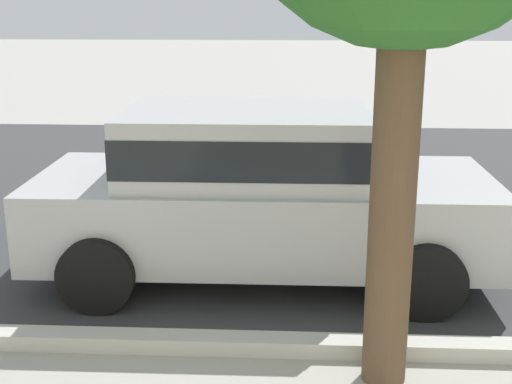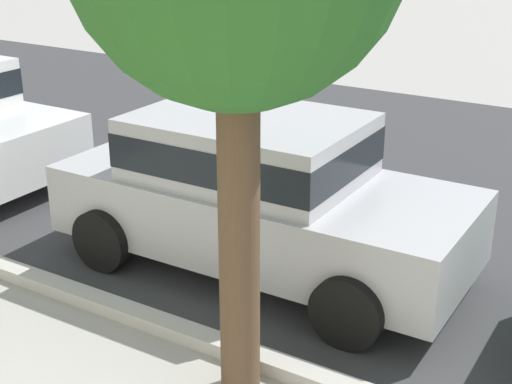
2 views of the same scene
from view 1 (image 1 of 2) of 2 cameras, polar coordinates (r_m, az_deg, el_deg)
street_surface at (r=9.53m, az=2.40°, el=0.47°), size 60.00×9.00×0.01m
curb_stone at (r=5.21m, az=1.72°, el=-12.39°), size 60.00×0.20×0.12m
parked_car_silver at (r=6.30m, az=0.13°, el=0.35°), size 4.11×1.94×1.56m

